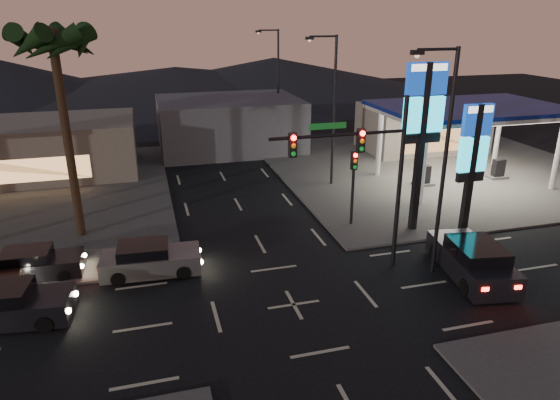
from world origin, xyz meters
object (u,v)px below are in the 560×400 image
object	(u,v)px
gas_station	(470,111)
pylon_sign_tall	(423,115)
car_lane_a_front	(7,306)
car_lane_b_front	(150,260)
suv_station	(472,260)
car_lane_b_mid	(33,265)
traffic_signal_mast	(365,162)
pylon_sign_short	(473,150)

from	to	relation	value
gas_station	pylon_sign_tall	distance (m)	10.01
gas_station	car_lane_a_front	world-z (taller)	gas_station
car_lane_b_front	suv_station	distance (m)	14.63
gas_station	suv_station	xyz separation A→B (m)	(-7.55, -11.85, -4.28)
pylon_sign_tall	car_lane_b_mid	distance (m)	19.97
traffic_signal_mast	suv_station	distance (m)	6.71
gas_station	traffic_signal_mast	size ratio (longest dim) A/B	1.53
car_lane_a_front	car_lane_b_front	size ratio (longest dim) A/B	1.04
car_lane_a_front	traffic_signal_mast	bearing A→B (deg)	0.85
car_lane_a_front	car_lane_b_mid	world-z (taller)	car_lane_a_front
car_lane_a_front	car_lane_b_front	distance (m)	5.94
car_lane_a_front	suv_station	xyz separation A→B (m)	(19.38, -1.62, 0.09)
traffic_signal_mast	car_lane_a_front	world-z (taller)	traffic_signal_mast
traffic_signal_mast	car_lane_a_front	distance (m)	15.37
suv_station	car_lane_b_front	bearing A→B (deg)	163.41
pylon_sign_short	car_lane_b_mid	size ratio (longest dim) A/B	1.65
pylon_sign_short	suv_station	bearing A→B (deg)	-120.40
car_lane_b_mid	suv_station	distance (m)	19.76
traffic_signal_mast	suv_station	bearing A→B (deg)	-21.41
pylon_sign_short	traffic_signal_mast	bearing A→B (deg)	-160.87
pylon_sign_short	car_lane_b_mid	distance (m)	22.01
traffic_signal_mast	car_lane_a_front	bearing A→B (deg)	-179.15
car_lane_b_front	suv_station	world-z (taller)	suv_station
pylon_sign_short	car_lane_a_front	xyz separation A→B (m)	(-21.93, -2.73, -3.95)
gas_station	traffic_signal_mast	bearing A→B (deg)	-140.72
pylon_sign_short	traffic_signal_mast	distance (m)	7.69
traffic_signal_mast	car_lane_b_front	xyz separation A→B (m)	(-9.33, 2.34, -4.54)
suv_station	gas_station	bearing A→B (deg)	57.49
pylon_sign_tall	traffic_signal_mast	xyz separation A→B (m)	(-4.74, -3.51, -1.17)
pylon_sign_short	traffic_signal_mast	xyz separation A→B (m)	(-7.24, -2.51, 0.57)
car_lane_a_front	car_lane_b_front	xyz separation A→B (m)	(5.37, 2.55, -0.02)
traffic_signal_mast	car_lane_b_front	size ratio (longest dim) A/B	1.72
gas_station	car_lane_b_mid	world-z (taller)	gas_station
traffic_signal_mast	car_lane_b_mid	bearing A→B (deg)	166.95
pylon_sign_tall	traffic_signal_mast	size ratio (longest dim) A/B	1.12
car_lane_a_front	car_lane_b_mid	xyz separation A→B (m)	(0.31, 3.55, -0.07)
car_lane_b_front	suv_station	size ratio (longest dim) A/B	0.86
car_lane_b_front	car_lane_b_mid	distance (m)	5.15
car_lane_b_mid	suv_station	xyz separation A→B (m)	(19.07, -5.17, 0.16)
gas_station	car_lane_b_mid	xyz separation A→B (m)	(-26.62, -6.68, -4.45)
gas_station	car_lane_b_mid	size ratio (longest dim) A/B	2.87
gas_station	car_lane_a_front	size ratio (longest dim) A/B	2.52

